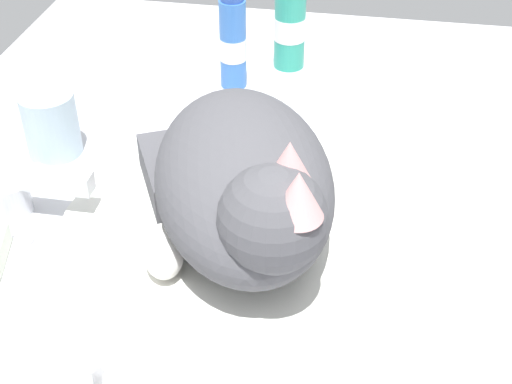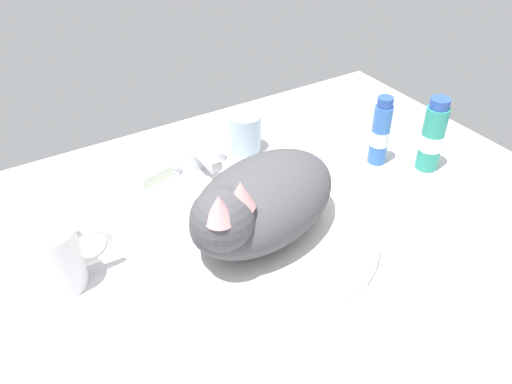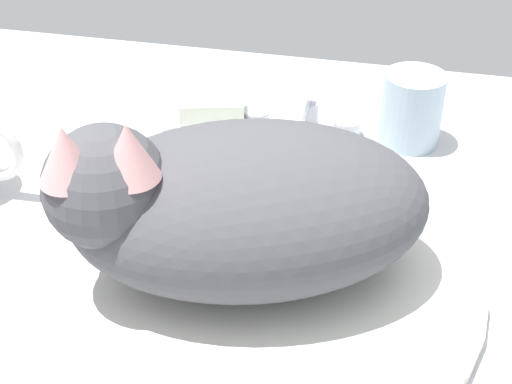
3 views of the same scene
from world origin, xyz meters
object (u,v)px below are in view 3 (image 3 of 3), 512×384
object	(u,v)px
faucet	(299,116)
cat	(231,204)
rinse_cup	(412,109)
soap_bar	(212,107)

from	to	relation	value
faucet	cat	distance (cm)	23.39
cat	rinse_cup	size ratio (longest dim) A/B	4.09
cat	soap_bar	distance (cm)	24.92
cat	soap_bar	world-z (taller)	cat
cat	rinse_cup	world-z (taller)	cat
cat	soap_bar	xyz separation A→B (cm)	(-7.94, 23.04, -5.20)
faucet	soap_bar	distance (cm)	9.27
faucet	cat	size ratio (longest dim) A/B	0.40
faucet	cat	world-z (taller)	cat
faucet	cat	bearing A→B (deg)	-93.32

